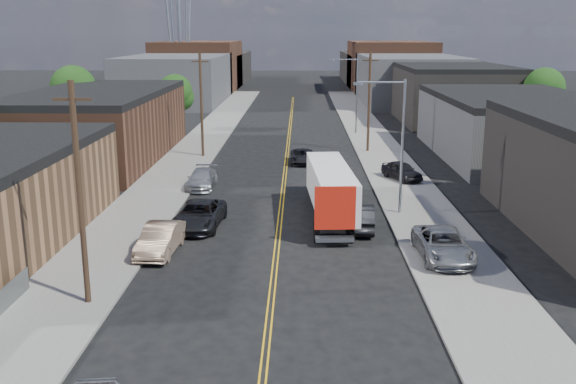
{
  "coord_description": "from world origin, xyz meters",
  "views": [
    {
      "loc": [
        1.28,
        -16.58,
        11.92
      ],
      "look_at": [
        0.57,
        21.08,
        2.5
      ],
      "focal_mm": 40.0,
      "sensor_mm": 36.0,
      "label": 1
    }
  ],
  "objects_px": {
    "car_right_oncoming": "(360,217)",
    "car_right_lot_c": "(402,171)",
    "car_left_d": "(202,179)",
    "car_left_c": "(199,215)",
    "semi_truck": "(330,185)",
    "car_right_lot_a": "(443,244)",
    "car_ahead_truck": "(302,156)",
    "car_left_b": "(160,239)"
  },
  "relations": [
    {
      "from": "car_right_oncoming",
      "to": "car_right_lot_c",
      "type": "relative_size",
      "value": 1.14
    },
    {
      "from": "car_left_d",
      "to": "car_right_oncoming",
      "type": "height_order",
      "value": "car_right_oncoming"
    },
    {
      "from": "car_left_c",
      "to": "semi_truck",
      "type": "bearing_deg",
      "value": 23.75
    },
    {
      "from": "car_left_c",
      "to": "car_right_oncoming",
      "type": "bearing_deg",
      "value": 2.57
    },
    {
      "from": "car_right_lot_a",
      "to": "car_ahead_truck",
      "type": "relative_size",
      "value": 1.19
    },
    {
      "from": "semi_truck",
      "to": "car_right_oncoming",
      "type": "bearing_deg",
      "value": -65.63
    },
    {
      "from": "semi_truck",
      "to": "car_right_lot_a",
      "type": "height_order",
      "value": "semi_truck"
    },
    {
      "from": "semi_truck",
      "to": "car_left_d",
      "type": "distance_m",
      "value": 12.26
    },
    {
      "from": "car_left_c",
      "to": "car_right_lot_a",
      "type": "distance_m",
      "value": 15.11
    },
    {
      "from": "semi_truck",
      "to": "car_right_oncoming",
      "type": "height_order",
      "value": "semi_truck"
    },
    {
      "from": "semi_truck",
      "to": "car_left_b",
      "type": "relative_size",
      "value": 2.77
    },
    {
      "from": "car_right_lot_a",
      "to": "car_ahead_truck",
      "type": "xyz_separation_m",
      "value": [
        -7.44,
        26.22,
        -0.28
      ]
    },
    {
      "from": "car_right_lot_c",
      "to": "car_ahead_truck",
      "type": "bearing_deg",
      "value": 114.26
    },
    {
      "from": "semi_truck",
      "to": "car_left_d",
      "type": "xyz_separation_m",
      "value": [
        -9.68,
        7.41,
        -1.29
      ]
    },
    {
      "from": "car_left_b",
      "to": "car_ahead_truck",
      "type": "distance_m",
      "value": 26.48
    },
    {
      "from": "car_left_b",
      "to": "car_right_lot_c",
      "type": "height_order",
      "value": "car_left_b"
    },
    {
      "from": "car_right_oncoming",
      "to": "car_right_lot_a",
      "type": "bearing_deg",
      "value": 128.81
    },
    {
      "from": "car_right_lot_c",
      "to": "car_left_c",
      "type": "bearing_deg",
      "value": -162.13
    },
    {
      "from": "car_left_b",
      "to": "car_right_oncoming",
      "type": "height_order",
      "value": "car_left_b"
    },
    {
      "from": "car_ahead_truck",
      "to": "car_left_b",
      "type": "bearing_deg",
      "value": -108.46
    },
    {
      "from": "car_right_lot_c",
      "to": "car_right_lot_a",
      "type": "bearing_deg",
      "value": -116.13
    },
    {
      "from": "car_left_b",
      "to": "car_right_lot_c",
      "type": "xyz_separation_m",
      "value": [
        16.05,
        18.0,
        0.07
      ]
    },
    {
      "from": "car_left_d",
      "to": "car_right_lot_a",
      "type": "relative_size",
      "value": 0.9
    },
    {
      "from": "car_left_d",
      "to": "car_left_c",
      "type": "bearing_deg",
      "value": -80.97
    },
    {
      "from": "semi_truck",
      "to": "car_right_lot_a",
      "type": "bearing_deg",
      "value": -61.16
    },
    {
      "from": "semi_truck",
      "to": "car_left_d",
      "type": "height_order",
      "value": "semi_truck"
    },
    {
      "from": "car_left_d",
      "to": "car_right_lot_a",
      "type": "height_order",
      "value": "car_right_lot_a"
    },
    {
      "from": "semi_truck",
      "to": "car_left_b",
      "type": "bearing_deg",
      "value": -144.54
    },
    {
      "from": "car_left_b",
      "to": "car_right_lot_a",
      "type": "height_order",
      "value": "car_right_lot_a"
    },
    {
      "from": "semi_truck",
      "to": "car_right_oncoming",
      "type": "xyz_separation_m",
      "value": [
        1.72,
        -3.22,
        -1.21
      ]
    },
    {
      "from": "car_right_oncoming",
      "to": "car_left_b",
      "type": "bearing_deg",
      "value": 26.16
    },
    {
      "from": "car_left_b",
      "to": "car_left_d",
      "type": "xyz_separation_m",
      "value": [
        0.0,
        15.31,
        -0.09
      ]
    },
    {
      "from": "car_left_d",
      "to": "car_ahead_truck",
      "type": "bearing_deg",
      "value": 52.97
    },
    {
      "from": "car_right_lot_a",
      "to": "car_left_b",
      "type": "bearing_deg",
      "value": 175.23
    },
    {
      "from": "semi_truck",
      "to": "car_ahead_truck",
      "type": "height_order",
      "value": "semi_truck"
    },
    {
      "from": "car_left_c",
      "to": "car_right_lot_a",
      "type": "relative_size",
      "value": 1.04
    },
    {
      "from": "car_left_c",
      "to": "car_right_lot_a",
      "type": "bearing_deg",
      "value": -18.99
    },
    {
      "from": "semi_truck",
      "to": "car_left_c",
      "type": "relative_size",
      "value": 2.37
    },
    {
      "from": "car_left_d",
      "to": "car_ahead_truck",
      "type": "relative_size",
      "value": 1.08
    },
    {
      "from": "car_left_d",
      "to": "car_ahead_truck",
      "type": "xyz_separation_m",
      "value": [
        7.9,
        9.96,
        -0.08
      ]
    },
    {
      "from": "car_right_lot_a",
      "to": "semi_truck",
      "type": "bearing_deg",
      "value": 121.38
    },
    {
      "from": "car_right_oncoming",
      "to": "car_right_lot_a",
      "type": "height_order",
      "value": "car_right_lot_a"
    }
  ]
}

